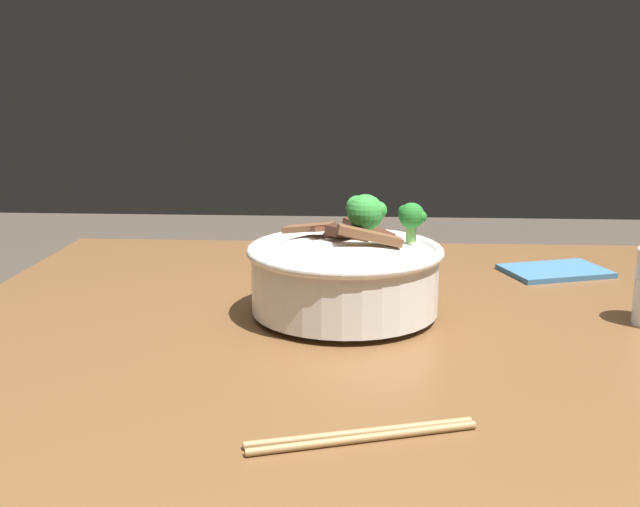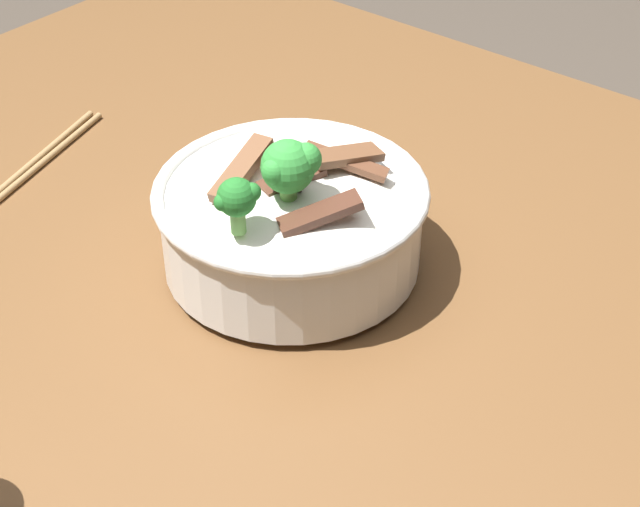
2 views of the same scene
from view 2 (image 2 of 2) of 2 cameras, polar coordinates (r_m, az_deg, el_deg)
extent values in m
cube|color=brown|center=(0.97, -8.32, -1.29)|extent=(1.13, 1.07, 0.05)
cube|color=brown|center=(1.75, -6.07, 2.41)|extent=(0.06, 0.06, 0.73)
cylinder|color=white|center=(0.93, -1.60, -0.57)|extent=(0.12, 0.12, 0.01)
cylinder|color=white|center=(0.90, -1.65, 1.58)|extent=(0.24, 0.24, 0.08)
torus|color=white|center=(0.88, -1.69, 3.63)|extent=(0.25, 0.25, 0.01)
ellipsoid|color=white|center=(0.88, -1.68, 3.15)|extent=(0.20, 0.20, 0.05)
cube|color=brown|center=(0.88, 1.48, 5.30)|extent=(0.04, 0.08, 0.02)
cube|color=#4C2B1E|center=(0.86, -1.91, 4.97)|extent=(0.06, 0.05, 0.02)
cube|color=#4C2B1E|center=(0.82, 0.00, 2.30)|extent=(0.07, 0.06, 0.02)
cube|color=brown|center=(0.88, 1.52, 5.64)|extent=(0.07, 0.05, 0.02)
cube|color=#563323|center=(0.87, -1.65, 4.22)|extent=(0.06, 0.04, 0.01)
cube|color=brown|center=(0.86, -4.52, 4.83)|extent=(0.08, 0.03, 0.03)
cylinder|color=#6BA84C|center=(0.81, -4.73, 1.93)|extent=(0.01, 0.01, 0.02)
sphere|color=#237028|center=(0.80, -4.81, 3.23)|extent=(0.03, 0.03, 0.03)
sphere|color=#237028|center=(0.79, -5.59, 2.94)|extent=(0.02, 0.02, 0.02)
sphere|color=#237028|center=(0.79, -3.94, 3.53)|extent=(0.02, 0.02, 0.02)
cylinder|color=#6BA84C|center=(0.84, -1.82, 3.53)|extent=(0.01, 0.01, 0.02)
sphere|color=green|center=(0.83, -1.85, 5.01)|extent=(0.05, 0.05, 0.05)
sphere|color=green|center=(0.82, -2.61, 4.74)|extent=(0.02, 0.02, 0.02)
sphere|color=green|center=(0.83, -0.86, 5.43)|extent=(0.03, 0.03, 0.03)
cylinder|color=#9E7A4C|center=(1.13, -15.70, 5.44)|extent=(0.19, 0.07, 0.01)
cylinder|color=#9E7A4C|center=(1.12, -15.29, 5.35)|extent=(0.19, 0.06, 0.01)
camera|label=1|loc=(1.51, -31.91, 21.73)|focal=41.65mm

